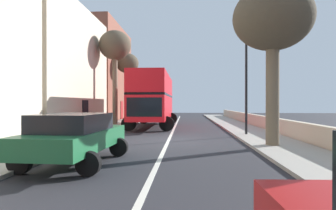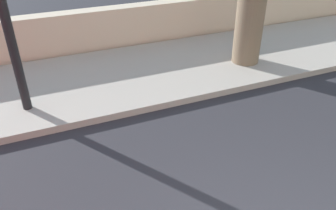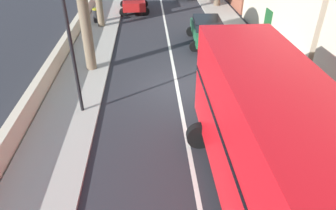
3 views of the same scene
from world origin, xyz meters
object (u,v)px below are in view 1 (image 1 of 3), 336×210
at_px(double_decker_bus, 153,97).
at_px(street_tree_right_3, 273,21).
at_px(street_tree_left_4, 127,68).
at_px(lamppost_right, 246,69).
at_px(parked_car_green_left_0, 75,135).
at_px(street_tree_left_0, 115,48).

xyz_separation_m(double_decker_bus, street_tree_right_3, (6.21, -10.32, 2.98)).
relative_size(street_tree_right_3, street_tree_left_4, 0.96).
xyz_separation_m(double_decker_bus, street_tree_left_4, (-3.52, 7.03, 3.19)).
xyz_separation_m(street_tree_right_3, lamppost_right, (-0.21, 4.24, -1.53)).
bearing_deg(parked_car_green_left_0, street_tree_right_3, 28.06).
distance_m(double_decker_bus, parked_car_green_left_0, 14.15).
height_order(parked_car_green_left_0, street_tree_left_0, street_tree_left_0).
bearing_deg(street_tree_left_0, street_tree_right_3, -49.94).
bearing_deg(street_tree_left_4, street_tree_left_0, -88.28).
distance_m(parked_car_green_left_0, lamppost_right, 10.88).
height_order(street_tree_left_0, street_tree_left_4, street_tree_left_0).
bearing_deg(double_decker_bus, parked_car_green_left_0, -93.27).
height_order(parked_car_green_left_0, street_tree_left_4, street_tree_left_4).
relative_size(street_tree_left_4, lamppost_right, 1.10).
height_order(double_decker_bus, street_tree_right_3, street_tree_right_3).
distance_m(double_decker_bus, street_tree_right_3, 12.40).
bearing_deg(street_tree_left_4, street_tree_right_3, -60.72).
bearing_deg(street_tree_right_3, parked_car_green_left_0, -151.94).
xyz_separation_m(street_tree_left_0, street_tree_right_3, (9.55, -11.36, -1.18)).
relative_size(double_decker_bus, street_tree_right_3, 1.53).
xyz_separation_m(parked_car_green_left_0, lamppost_right, (6.80, 7.98, 2.91)).
distance_m(parked_car_green_left_0, street_tree_left_4, 21.76).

